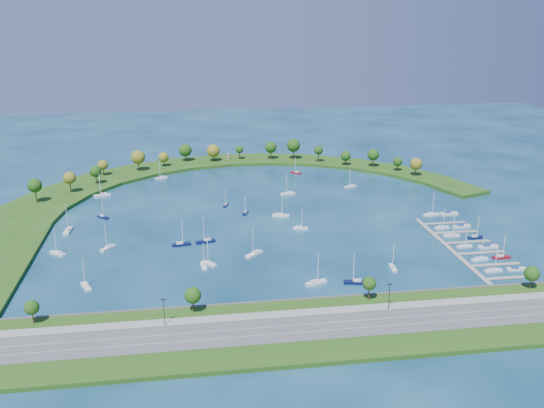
{
  "coord_description": "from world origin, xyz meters",
  "views": [
    {
      "loc": [
        -40.13,
        -301.29,
        105.82
      ],
      "look_at": [
        5.0,
        5.0,
        4.0
      ],
      "focal_mm": 39.59,
      "sensor_mm": 36.0,
      "label": 1
    }
  ],
  "objects": [
    {
      "name": "docked_boat_11",
      "position": [
        97.86,
        -14.69,
        0.72
      ],
      "size": [
        9.7,
        3.15,
        1.95
      ],
      "rotation": [
        0.0,
        0.0,
        -0.05
      ],
      "color": "white",
      "rests_on": "ground"
    },
    {
      "name": "moored_boat_4",
      "position": [
        -19.41,
        17.17,
        0.84
      ],
      "size": [
        3.53,
        6.64,
        9.41
      ],
      "rotation": [
        0.0,
        0.0,
        4.43
      ],
      "color": "#09103D",
      "rests_on": "ground"
    },
    {
      "name": "moored_boat_12",
      "position": [
        15.07,
        -24.76,
        0.87
      ],
      "size": [
        7.65,
        3.7,
        10.84
      ],
      "rotation": [
        0.0,
        0.0,
        -0.23
      ],
      "color": "white",
      "rests_on": "ground"
    },
    {
      "name": "moored_boat_18",
      "position": [
        -56.67,
        79.56,
        0.9
      ],
      "size": [
        8.14,
        5.24,
        11.64
      ],
      "rotation": [
        0.0,
        0.0,
        3.56
      ],
      "color": "white",
      "rests_on": "ground"
    },
    {
      "name": "docked_boat_10",
      "position": [
        87.91,
        -15.11,
        0.93
      ],
      "size": [
        8.97,
        3.59,
        12.81
      ],
      "rotation": [
        0.0,
        0.0,
        0.14
      ],
      "color": "white",
      "rests_on": "ground"
    },
    {
      "name": "breakwater",
      "position": [
        -46.33,
        48.72,
        0.99
      ],
      "size": [
        286.74,
        247.64,
        2.0
      ],
      "color": "#234D14",
      "rests_on": "ground"
    },
    {
      "name": "dock_system",
      "position": [
        85.3,
        -61.0,
        0.35
      ],
      "size": [
        24.28,
        82.0,
        1.6
      ],
      "color": "gray",
      "rests_on": "ground"
    },
    {
      "name": "moored_boat_1",
      "position": [
        -81.83,
        -77.42,
        0.91
      ],
      "size": [
        5.36,
        8.5,
        12.13
      ],
      "rotation": [
        0.0,
        0.0,
        1.97
      ],
      "color": "white",
      "rests_on": "ground"
    },
    {
      "name": "moored_boat_10",
      "position": [
        44.81,
        -77.87,
        0.88
      ],
      "size": [
        2.87,
        7.67,
        11.01
      ],
      "rotation": [
        0.0,
        0.0,
        1.47
      ],
      "color": "white",
      "rests_on": "ground"
    },
    {
      "name": "docked_boat_9",
      "position": [
        95.97,
        -34.5,
        0.69
      ],
      "size": [
        9.46,
        3.65,
        1.88
      ],
      "rotation": [
        0.0,
        0.0,
        0.12
      ],
      "color": "white",
      "rests_on": "ground"
    },
    {
      "name": "docked_boat_0",
      "position": [
        85.53,
        -86.96,
        0.89
      ],
      "size": [
        7.82,
        2.87,
        11.25
      ],
      "rotation": [
        0.0,
        0.0,
        0.1
      ],
      "color": "white",
      "rests_on": "ground"
    },
    {
      "name": "moored_boat_6",
      "position": [
        -99.69,
        -12.15,
        0.98
      ],
      "size": [
        3.46,
        9.88,
        14.26
      ],
      "rotation": [
        0.0,
        0.0,
        1.49
      ],
      "color": "white",
      "rests_on": "ground"
    },
    {
      "name": "moored_boat_3",
      "position": [
        59.57,
        42.71,
        0.9
      ],
      "size": [
        8.15,
        5.28,
        11.67
      ],
      "rotation": [
        0.0,
        0.0,
        3.56
      ],
      "color": "white",
      "rests_on": "ground"
    },
    {
      "name": "ground",
      "position": [
        0.0,
        0.0,
        0.0
      ],
      "size": [
        700.0,
        700.0,
        0.0
      ],
      "primitive_type": "plane",
      "color": "#082C45",
      "rests_on": "ground"
    },
    {
      "name": "docked_boat_3",
      "position": [
        96.02,
        -74.19,
        0.9
      ],
      "size": [
        8.15,
        2.52,
        11.88
      ],
      "rotation": [
        0.0,
        0.0,
        0.03
      ],
      "color": "maroon",
      "rests_on": "ground"
    },
    {
      "name": "moored_boat_0",
      "position": [
        -44.19,
        -38.33,
        0.93
      ],
      "size": [
        8.98,
        3.76,
        12.79
      ],
      "rotation": [
        0.0,
        0.0,
        0.16
      ],
      "color": "#09103D",
      "rests_on": "ground"
    },
    {
      "name": "moored_boat_16",
      "position": [
        24.92,
        -89.39,
        0.94
      ],
      "size": [
        9.3,
        4.23,
        13.2
      ],
      "rotation": [
        0.0,
        0.0,
        2.94
      ],
      "color": "#09103D",
      "rests_on": "ground"
    },
    {
      "name": "moored_boat_21",
      "position": [
        32.2,
        79.41,
        0.87
      ],
      "size": [
        7.02,
        5.9,
        10.62
      ],
      "rotation": [
        0.0,
        0.0,
        2.51
      ],
      "color": "maroon",
      "rests_on": "ground"
    },
    {
      "name": "docked_boat_2",
      "position": [
        85.53,
        -74.92,
        0.89
      ],
      "size": [
        8.12,
        3.5,
        11.55
      ],
      "rotation": [
        0.0,
        0.0,
        0.17
      ],
      "color": "white",
      "rests_on": "ground"
    },
    {
      "name": "moored_boat_13",
      "position": [
        -9.8,
        2.56,
        0.86
      ],
      "size": [
        4.04,
        7.06,
        10.01
      ],
      "rotation": [
        0.0,
        0.0,
        4.38
      ],
      "color": "#09103D",
      "rests_on": "ground"
    },
    {
      "name": "docked_boat_8",
      "position": [
        85.53,
        -34.73,
        0.89
      ],
      "size": [
        7.92,
        3.21,
        11.32
      ],
      "rotation": [
        0.0,
        0.0,
        0.14
      ],
      "color": "white",
      "rests_on": "ground"
    },
    {
      "name": "breakwater_trees",
      "position": [
        -12.84,
        90.54,
        10.3
      ],
      "size": [
        237.94,
        92.21,
        14.78
      ],
      "color": "#382314",
      "rests_on": "breakwater"
    },
    {
      "name": "docked_boat_5",
      "position": [
        95.96,
        -61.99,
        0.7
      ],
      "size": [
        9.49,
        3.01,
        1.92
      ],
      "rotation": [
        0.0,
        0.0,
        0.04
      ],
      "color": "white",
      "rests_on": "ground"
    },
    {
      "name": "moored_boat_5",
      "position": [
        -77.6,
        -37.63,
        0.9
      ],
      "size": [
        6.63,
        7.89,
        11.94
      ],
      "rotation": [
        0.0,
        0.0,
        4.08
      ],
      "color": "white",
      "rests_on": "ground"
    },
    {
      "name": "moored_boat_2",
      "position": [
        9.22,
        -87.6,
        0.95
      ],
      "size": [
        9.34,
        5.68,
        13.29
      ],
      "rotation": [
        0.0,
        0.0,
        0.38
      ],
      "color": "white",
      "rests_on": "ground"
    },
    {
      "name": "moored_boat_20",
      "position": [
        -34.87,
        -64.27,
        0.88
      ],
      "size": [
        2.78,
        7.71,
        11.09
      ],
      "rotation": [
        0.0,
        0.0,
        4.8
      ],
      "color": "white",
      "rests_on": "ground"
    },
    {
      "name": "moored_boat_7",
      "position": [
        -11.85,
        -54.82,
        0.96
      ],
      "size": [
        8.71,
        8.29,
        13.82
      ],
      "rotation": [
        0.0,
        0.0,
        3.88
      ],
      "color": "white",
      "rests_on": "ground"
    },
    {
      "name": "docked_boat_7",
      "position": [
        96.03,
        -49.83,
        0.89
      ],
      "size": [
        8.0,
        2.92,
        11.51
      ],
      "rotation": [
        0.0,
        0.0,
        0.09
      ],
      "color": "#09103D",
      "rests_on": "ground"
    },
    {
      "name": "docked_boat_4",
      "position": [
        85.53,
        -59.73,
        0.88
      ],
      "size": [
        7.71,
        3.07,
        11.02
      ],
      "rotation": [
        0.0,
        0.0,
        0.13
      ],
      "color": "white",
      "rests_on": "ground"
    },
    {
      "name": "moored_boat_11",
      "position": [
        8.17,
        -4.7,
        0.94
      ],
      "size": [
        9.34,
        4.23,
        13.26
      ],
      "rotation": [
        0.0,
        0.0,
        6.09
      ],
      "color": "white",
      "rests_on": "ground"
    },
    {
      "name": "moored_boat_19",
      "position": [
        -84.95,
        6.47,
        0.87
      ],
      "size": [
        6.62,
        6.66,
        10.79
      ],
      "rotation": [
        0.0,
        0.0,
        5.49
      ],
      "color": "#09103D",
      "rests_on": "ground"
    },
    {
      "name": "docked_boat_1",
      "position": [
        95.98,
        -86.86,
        0.61
      ],
      "size": [
        8.28,
        2.67,
        1.67
      ],
      "rotation": [
        0.0,
        0.0,
        -0.05
      ],
      "color": "white",
      "rests_on": "ground"
    },
    {
      "name": "moored_boat_9",
      "position": [
        18.72,
        33.49,
        0.94
      ],
      "size": [
        9.16,
        3.87,
        13.06
      ],
      "rotation": [
        0.0,
        0.0,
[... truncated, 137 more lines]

